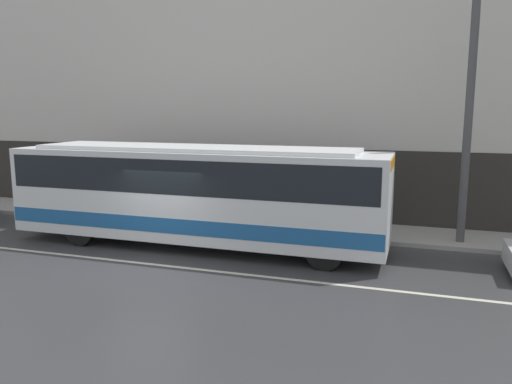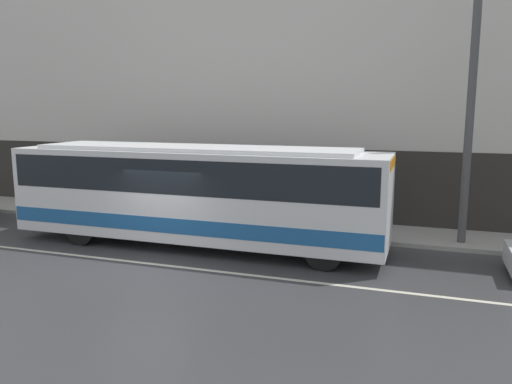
# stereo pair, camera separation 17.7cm
# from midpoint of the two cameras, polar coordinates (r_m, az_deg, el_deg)

# --- Properties ---
(ground_plane) EXTENTS (60.00, 60.00, 0.00)m
(ground_plane) POSITION_cam_midpoint_polar(r_m,az_deg,el_deg) (14.35, -12.53, -8.03)
(ground_plane) COLOR #38383A
(sidewalk) EXTENTS (60.00, 2.49, 0.14)m
(sidewalk) POSITION_cam_midpoint_polar(r_m,az_deg,el_deg) (18.86, -4.38, -3.36)
(sidewalk) COLOR #A09E99
(sidewalk) RESTS_ON ground_plane
(building_facade) EXTENTS (60.00, 0.35, 11.88)m
(building_facade) POSITION_cam_midpoint_polar(r_m,az_deg,el_deg) (19.72, -3.00, 13.79)
(building_facade) COLOR silver
(building_facade) RESTS_ON ground_plane
(lane_stripe) EXTENTS (54.00, 0.14, 0.01)m
(lane_stripe) POSITION_cam_midpoint_polar(r_m,az_deg,el_deg) (14.35, -12.53, -8.02)
(lane_stripe) COLOR beige
(lane_stripe) RESTS_ON ground_plane
(transit_bus) EXTENTS (11.78, 2.60, 3.13)m
(transit_bus) POSITION_cam_midpoint_polar(r_m,az_deg,el_deg) (15.59, -7.25, 0.21)
(transit_bus) COLOR white
(transit_bus) RESTS_ON ground_plane
(utility_pole_near) EXTENTS (0.25, 0.25, 8.17)m
(utility_pole_near) POSITION_cam_midpoint_polar(r_m,az_deg,el_deg) (16.47, 22.89, 8.63)
(utility_pole_near) COLOR #4C4C4F
(utility_pole_near) RESTS_ON sidewalk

